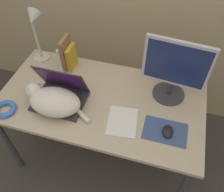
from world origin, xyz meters
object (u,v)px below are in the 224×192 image
(notepad, at_px, (122,121))
(book_row, at_px, (67,55))
(desk_lamp, at_px, (35,27))
(laptop, at_px, (60,95))
(external_monitor, at_px, (175,70))
(computer_mouse, at_px, (168,131))
(cable_coil, at_px, (5,109))
(cat, at_px, (53,101))

(notepad, bearing_deg, book_row, 143.18)
(desk_lamp, xyz_separation_m, notepad, (0.76, -0.40, -0.31))
(notepad, bearing_deg, laptop, 171.58)
(external_monitor, distance_m, notepad, 0.47)
(book_row, relative_size, notepad, 1.01)
(computer_mouse, distance_m, notepad, 0.29)
(computer_mouse, distance_m, book_row, 0.93)
(book_row, xyz_separation_m, notepad, (0.54, -0.41, -0.10))
(laptop, height_order, book_row, laptop)
(computer_mouse, distance_m, desk_lamp, 1.16)
(cable_coil, bearing_deg, cat, 20.10)
(cat, bearing_deg, computer_mouse, 0.84)
(external_monitor, distance_m, book_row, 0.81)
(book_row, relative_size, cable_coil, 1.72)
(cat, distance_m, desk_lamp, 0.56)
(computer_mouse, bearing_deg, book_row, 153.61)
(laptop, distance_m, notepad, 0.46)
(desk_lamp, bearing_deg, external_monitor, -4.75)
(cat, xyz_separation_m, notepad, (0.46, 0.02, -0.07))
(notepad, bearing_deg, cable_coil, -170.51)
(laptop, relative_size, cat, 0.73)
(laptop, height_order, cable_coil, laptop)
(cat, height_order, book_row, book_row)
(book_row, relative_size, desk_lamp, 0.55)
(laptop, distance_m, external_monitor, 0.77)
(desk_lamp, bearing_deg, computer_mouse, -21.48)
(external_monitor, distance_m, desk_lamp, 1.02)
(laptop, xyz_separation_m, desk_lamp, (-0.30, 0.34, 0.26))
(external_monitor, xyz_separation_m, notepad, (-0.25, -0.32, -0.23))
(desk_lamp, bearing_deg, laptop, -48.05)
(external_monitor, relative_size, book_row, 1.75)
(computer_mouse, bearing_deg, cat, -179.16)
(computer_mouse, bearing_deg, notepad, 178.85)
(external_monitor, height_order, cable_coil, external_monitor)
(cat, height_order, desk_lamp, desk_lamp)
(desk_lamp, bearing_deg, cable_coil, -91.37)
(computer_mouse, height_order, book_row, book_row)
(laptop, distance_m, cat, 0.09)
(laptop, relative_size, notepad, 1.36)
(external_monitor, bearing_deg, cable_coil, -156.23)
(laptop, bearing_deg, cable_coil, -148.28)
(external_monitor, bearing_deg, laptop, -160.17)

